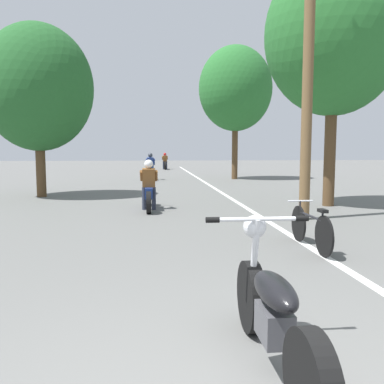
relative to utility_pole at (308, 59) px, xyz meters
name	(u,v)px	position (x,y,z in m)	size (l,w,h in m)	color
lane_stripe_edge	(223,193)	(-0.90, 5.71, -3.61)	(0.14, 48.00, 0.01)	white
utility_pole	(308,59)	(0.00, 0.00, 0.00)	(1.10, 0.24, 7.03)	brown
roadside_tree_right_near	(334,36)	(1.54, 2.15, 1.13)	(3.83, 3.45, 6.96)	#513A23
roadside_tree_right_far	(235,89)	(1.02, 13.06, 1.28)	(3.98, 3.58, 7.20)	#513A23
roadside_tree_left	(38,88)	(-7.29, 5.31, 0.06)	(3.68, 3.31, 5.80)	#513A23
motorcycle_foreground	(273,313)	(-2.63, -6.25, -3.18)	(0.86, 2.00, 1.06)	black
motorcycle_rider_lead	(149,190)	(-3.59, 1.93, -3.10)	(0.50, 2.06, 1.34)	black
motorcycle_rider_mid	(150,170)	(-3.60, 12.75, -3.06)	(0.50, 2.04, 1.44)	black
motorcycle_rider_far	(165,163)	(-2.46, 24.74, -3.08)	(0.50, 2.18, 1.37)	black
bicycle_parked	(311,228)	(-0.94, -2.73, -3.27)	(0.44, 1.70, 0.73)	black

